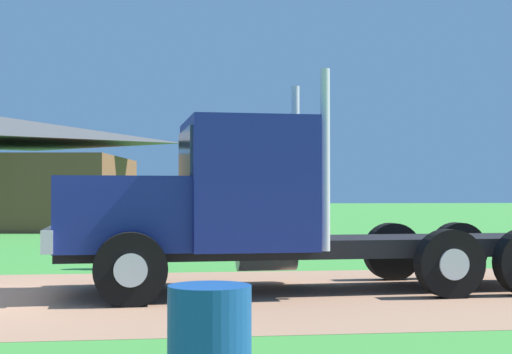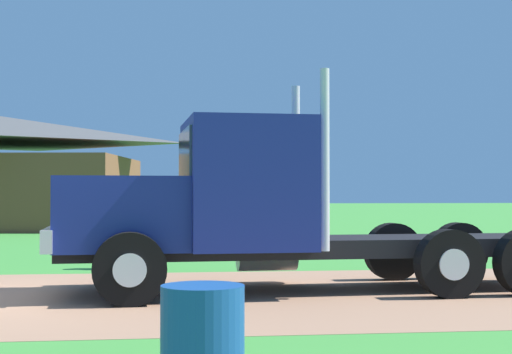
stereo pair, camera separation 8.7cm
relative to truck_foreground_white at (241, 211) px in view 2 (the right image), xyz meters
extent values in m
plane|color=#3F8E37|center=(-2.98, -0.32, -1.26)|extent=(200.00, 200.00, 0.00)
cube|color=#A27658|center=(-2.98, -0.32, -1.25)|extent=(120.00, 6.70, 0.01)
cube|color=black|center=(1.19, 0.05, -0.56)|extent=(8.02, 2.00, 0.28)
cube|color=navy|center=(-1.81, -0.11, -0.02)|extent=(2.04, 2.17, 1.09)
cube|color=silver|center=(-2.83, -0.17, -0.38)|extent=(0.28, 2.27, 0.32)
cube|color=navy|center=(0.06, -0.01, 0.42)|extent=(1.95, 2.46, 1.97)
cube|color=#2D3D4C|center=(-0.87, -0.06, 0.82)|extent=(0.15, 1.97, 0.87)
cylinder|color=silver|center=(1.14, -0.89, 0.77)|extent=(0.14, 0.14, 2.67)
cylinder|color=silver|center=(1.04, 0.98, 0.77)|extent=(0.14, 0.14, 2.67)
cylinder|color=silver|center=(0.55, 1.05, -0.78)|extent=(1.03, 0.57, 0.52)
cylinder|color=black|center=(-1.65, -1.29, -0.75)|extent=(1.02, 0.35, 1.01)
cylinder|color=silver|center=(-1.65, -1.45, -0.75)|extent=(0.46, 0.06, 0.45)
cylinder|color=black|center=(-1.78, 1.07, -0.75)|extent=(1.02, 0.35, 1.01)
cylinder|color=silver|center=(-1.79, 1.23, -0.75)|extent=(0.46, 0.06, 0.45)
cylinder|color=black|center=(4.09, 1.39, -0.75)|extent=(1.02, 0.35, 1.01)
cylinder|color=silver|center=(4.08, 1.55, -0.75)|extent=(0.46, 0.06, 0.45)
cylinder|color=black|center=(2.97, -1.04, -0.75)|extent=(1.02, 0.35, 1.01)
cylinder|color=silver|center=(2.98, -1.20, -0.75)|extent=(0.46, 0.06, 0.45)
cylinder|color=black|center=(2.84, 1.32, -0.75)|extent=(1.02, 0.35, 1.01)
cylinder|color=silver|center=(2.83, 1.48, -0.75)|extent=(0.46, 0.06, 0.45)
cube|color=#2D2D33|center=(-1.61, 3.89, -0.11)|extent=(0.51, 0.44, 0.60)
sphere|color=#95A862|center=(-1.61, 3.89, 0.35)|extent=(0.23, 0.23, 0.23)
cylinder|color=black|center=(-1.61, 3.89, 0.45)|extent=(0.24, 0.24, 0.06)
cube|color=black|center=(-1.70, 3.94, -0.83)|extent=(0.23, 0.23, 0.85)
cube|color=black|center=(-1.53, 3.84, -0.83)|extent=(0.23, 0.23, 0.85)
cylinder|color=#2D2D33|center=(-1.85, 4.02, -0.14)|extent=(0.10, 0.10, 0.57)
cylinder|color=#2D2D33|center=(-1.38, 3.76, -0.14)|extent=(0.10, 0.10, 0.57)
cylinder|color=#19478C|center=(-0.93, -6.49, -0.81)|extent=(0.59, 0.59, 0.90)
camera|label=1|loc=(-1.30, -11.87, 0.28)|focal=53.89mm
camera|label=2|loc=(-1.21, -11.88, 0.28)|focal=53.89mm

